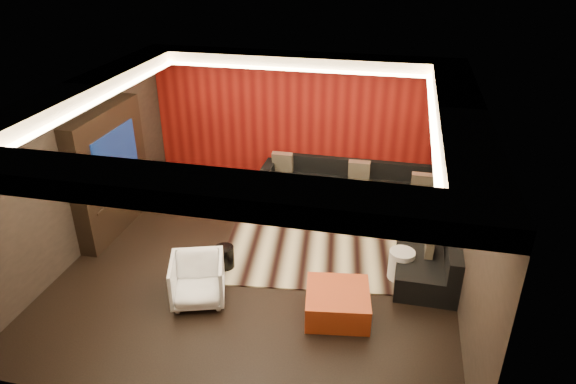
% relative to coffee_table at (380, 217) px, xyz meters
% --- Properties ---
extents(floor, '(6.00, 6.00, 0.02)m').
position_rel_coffee_table_xyz_m(floor, '(-1.77, -1.76, -0.13)').
color(floor, black).
rests_on(floor, ground).
extents(ceiling, '(6.00, 6.00, 0.02)m').
position_rel_coffee_table_xyz_m(ceiling, '(-1.77, -1.76, 2.69)').
color(ceiling, silver).
rests_on(ceiling, ground).
extents(wall_back, '(6.00, 0.02, 2.80)m').
position_rel_coffee_table_xyz_m(wall_back, '(-1.77, 1.25, 1.28)').
color(wall_back, black).
rests_on(wall_back, ground).
extents(wall_left, '(0.02, 6.00, 2.80)m').
position_rel_coffee_table_xyz_m(wall_left, '(-4.78, -1.76, 1.28)').
color(wall_left, black).
rests_on(wall_left, ground).
extents(wall_right, '(0.02, 6.00, 2.80)m').
position_rel_coffee_table_xyz_m(wall_right, '(1.24, -1.76, 1.28)').
color(wall_right, black).
rests_on(wall_right, ground).
extents(red_feature_wall, '(5.98, 0.05, 2.78)m').
position_rel_coffee_table_xyz_m(red_feature_wall, '(-1.77, 1.21, 1.28)').
color(red_feature_wall, '#6B0C0A').
rests_on(red_feature_wall, ground).
extents(soffit_back, '(6.00, 0.60, 0.22)m').
position_rel_coffee_table_xyz_m(soffit_back, '(-1.77, 0.94, 2.57)').
color(soffit_back, silver).
rests_on(soffit_back, ground).
extents(soffit_front, '(6.00, 0.60, 0.22)m').
position_rel_coffee_table_xyz_m(soffit_front, '(-1.77, -4.46, 2.57)').
color(soffit_front, silver).
rests_on(soffit_front, ground).
extents(soffit_left, '(0.60, 4.80, 0.22)m').
position_rel_coffee_table_xyz_m(soffit_left, '(-4.47, -1.76, 2.57)').
color(soffit_left, silver).
rests_on(soffit_left, ground).
extents(soffit_right, '(0.60, 4.80, 0.22)m').
position_rel_coffee_table_xyz_m(soffit_right, '(0.93, -1.76, 2.57)').
color(soffit_right, silver).
rests_on(soffit_right, ground).
extents(cove_back, '(4.80, 0.08, 0.04)m').
position_rel_coffee_table_xyz_m(cove_back, '(-1.77, 0.60, 2.48)').
color(cove_back, '#FFD899').
rests_on(cove_back, ground).
extents(cove_front, '(4.80, 0.08, 0.04)m').
position_rel_coffee_table_xyz_m(cove_front, '(-1.77, -4.12, 2.48)').
color(cove_front, '#FFD899').
rests_on(cove_front, ground).
extents(cove_left, '(0.08, 4.80, 0.04)m').
position_rel_coffee_table_xyz_m(cove_left, '(-4.13, -1.76, 2.48)').
color(cove_left, '#FFD899').
rests_on(cove_left, ground).
extents(cove_right, '(0.08, 4.80, 0.04)m').
position_rel_coffee_table_xyz_m(cove_right, '(0.59, -1.76, 2.48)').
color(cove_right, '#FFD899').
rests_on(cove_right, ground).
extents(tv_surround, '(0.30, 2.00, 2.20)m').
position_rel_coffee_table_xyz_m(tv_surround, '(-4.62, -1.16, 0.98)').
color(tv_surround, black).
rests_on(tv_surround, ground).
extents(tv_screen, '(0.04, 1.30, 0.80)m').
position_rel_coffee_table_xyz_m(tv_screen, '(-4.46, -1.16, 1.33)').
color(tv_screen, black).
rests_on(tv_screen, ground).
extents(tv_shelf, '(0.04, 1.60, 0.04)m').
position_rel_coffee_table_xyz_m(tv_shelf, '(-4.46, -1.16, 0.58)').
color(tv_shelf, black).
rests_on(tv_shelf, ground).
extents(rug, '(4.34, 3.47, 0.02)m').
position_rel_coffee_table_xyz_m(rug, '(-0.57, -0.70, -0.11)').
color(rug, beige).
rests_on(rug, floor).
extents(coffee_table, '(1.27, 1.27, 0.20)m').
position_rel_coffee_table_xyz_m(coffee_table, '(0.00, 0.00, 0.00)').
color(coffee_table, black).
rests_on(coffee_table, rug).
extents(drum_stool, '(0.37, 0.37, 0.36)m').
position_rel_coffee_table_xyz_m(drum_stool, '(-2.32, -1.95, 0.08)').
color(drum_stool, black).
rests_on(drum_stool, rug).
extents(striped_pouf, '(0.80, 0.80, 0.33)m').
position_rel_coffee_table_xyz_m(striped_pouf, '(-2.32, 0.09, 0.06)').
color(striped_pouf, beige).
rests_on(striped_pouf, rug).
extents(white_side_table, '(0.49, 0.49, 0.48)m').
position_rel_coffee_table_xyz_m(white_side_table, '(0.41, -1.63, 0.12)').
color(white_side_table, silver).
rests_on(white_side_table, floor).
extents(orange_ottoman, '(0.99, 0.99, 0.39)m').
position_rel_coffee_table_xyz_m(orange_ottoman, '(-0.43, -2.68, 0.07)').
color(orange_ottoman, '#A94915').
rests_on(orange_ottoman, floor).
extents(armchair, '(0.94, 0.95, 0.69)m').
position_rel_coffee_table_xyz_m(armchair, '(-2.43, -2.80, 0.22)').
color(armchair, white).
rests_on(armchair, floor).
extents(sectional_sofa, '(3.65, 3.50, 0.75)m').
position_rel_coffee_table_xyz_m(sectional_sofa, '(-0.04, 0.11, 0.14)').
color(sectional_sofa, black).
rests_on(sectional_sofa, floor).
extents(throw_pillows, '(3.25, 2.80, 0.50)m').
position_rel_coffee_table_xyz_m(throw_pillows, '(-0.03, 0.13, 0.50)').
color(throw_pillows, tan).
rests_on(throw_pillows, sectional_sofa).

